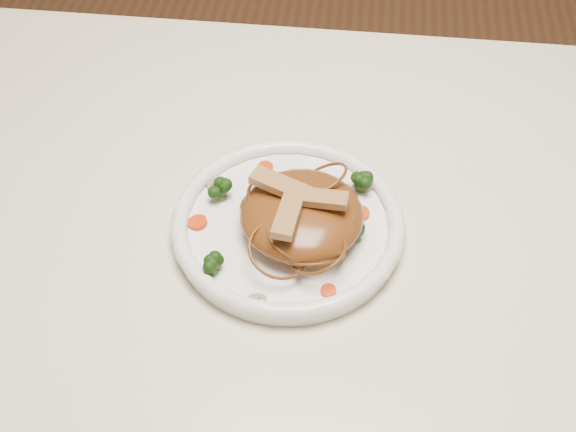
# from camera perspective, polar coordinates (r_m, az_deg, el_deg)

# --- Properties ---
(table) EXTENTS (1.20, 0.80, 0.75)m
(table) POSITION_cam_1_polar(r_m,az_deg,el_deg) (0.98, 3.78, -4.45)
(table) COLOR beige
(table) RESTS_ON ground
(plate) EXTENTS (0.36, 0.36, 0.02)m
(plate) POSITION_cam_1_polar(r_m,az_deg,el_deg) (0.89, 0.00, -0.94)
(plate) COLOR white
(plate) RESTS_ON table
(noodle_mound) EXTENTS (0.17, 0.17, 0.05)m
(noodle_mound) POSITION_cam_1_polar(r_m,az_deg,el_deg) (0.86, 1.05, 0.10)
(noodle_mound) COLOR brown
(noodle_mound) RESTS_ON plate
(chicken_a) EXTENTS (0.07, 0.03, 0.01)m
(chicken_a) POSITION_cam_1_polar(r_m,az_deg,el_deg) (0.83, 2.25, 1.36)
(chicken_a) COLOR tan
(chicken_a) RESTS_ON noodle_mound
(chicken_b) EXTENTS (0.08, 0.05, 0.01)m
(chicken_b) POSITION_cam_1_polar(r_m,az_deg,el_deg) (0.85, -0.54, 2.35)
(chicken_b) COLOR tan
(chicken_b) RESTS_ON noodle_mound
(chicken_c) EXTENTS (0.03, 0.07, 0.01)m
(chicken_c) POSITION_cam_1_polar(r_m,az_deg,el_deg) (0.82, 0.06, 0.23)
(chicken_c) COLOR tan
(chicken_c) RESTS_ON noodle_mound
(broccoli_0) EXTENTS (0.03, 0.03, 0.03)m
(broccoli_0) POSITION_cam_1_polar(r_m,az_deg,el_deg) (0.91, 5.66, 2.68)
(broccoli_0) COLOR #13350B
(broccoli_0) RESTS_ON plate
(broccoli_1) EXTENTS (0.04, 0.04, 0.03)m
(broccoli_1) POSITION_cam_1_polar(r_m,az_deg,el_deg) (0.90, -5.18, 2.08)
(broccoli_1) COLOR #13350B
(broccoli_1) RESTS_ON plate
(broccoli_2) EXTENTS (0.03, 0.03, 0.03)m
(broccoli_2) POSITION_cam_1_polar(r_m,az_deg,el_deg) (0.83, -5.79, -3.69)
(broccoli_2) COLOR #13350B
(broccoli_2) RESTS_ON plate
(broccoli_3) EXTENTS (0.03, 0.03, 0.03)m
(broccoli_3) POSITION_cam_1_polar(r_m,az_deg,el_deg) (0.86, 5.20, -1.11)
(broccoli_3) COLOR #13350B
(broccoli_3) RESTS_ON plate
(carrot_0) EXTENTS (0.02, 0.02, 0.00)m
(carrot_0) POSITION_cam_1_polar(r_m,az_deg,el_deg) (0.92, 2.83, 2.26)
(carrot_0) COLOR #E63A08
(carrot_0) RESTS_ON plate
(carrot_1) EXTENTS (0.03, 0.03, 0.00)m
(carrot_1) POSITION_cam_1_polar(r_m,az_deg,el_deg) (0.89, -6.89, -0.48)
(carrot_1) COLOR #E63A08
(carrot_1) RESTS_ON plate
(carrot_2) EXTENTS (0.02, 0.02, 0.00)m
(carrot_2) POSITION_cam_1_polar(r_m,az_deg,el_deg) (0.89, 5.57, 0.20)
(carrot_2) COLOR #E63A08
(carrot_2) RESTS_ON plate
(carrot_3) EXTENTS (0.02, 0.02, 0.00)m
(carrot_3) POSITION_cam_1_polar(r_m,az_deg,el_deg) (0.94, -1.72, 3.73)
(carrot_3) COLOR #E63A08
(carrot_3) RESTS_ON plate
(carrot_4) EXTENTS (0.02, 0.02, 0.00)m
(carrot_4) POSITION_cam_1_polar(r_m,az_deg,el_deg) (0.82, 3.09, -5.70)
(carrot_4) COLOR #E63A08
(carrot_4) RESTS_ON plate
(mushroom_0) EXTENTS (0.02, 0.02, 0.01)m
(mushroom_0) POSITION_cam_1_polar(r_m,az_deg,el_deg) (0.81, -2.38, -6.41)
(mushroom_0) COLOR tan
(mushroom_0) RESTS_ON plate
(mushroom_1) EXTENTS (0.03, 0.03, 0.01)m
(mushroom_1) POSITION_cam_1_polar(r_m,az_deg,el_deg) (0.93, 6.15, 2.40)
(mushroom_1) COLOR tan
(mushroom_1) RESTS_ON plate
(mushroom_2) EXTENTS (0.03, 0.03, 0.01)m
(mushroom_2) POSITION_cam_1_polar(r_m,az_deg,el_deg) (0.92, -5.55, 2.25)
(mushroom_2) COLOR tan
(mushroom_2) RESTS_ON plate
(mushroom_3) EXTENTS (0.03, 0.03, 0.01)m
(mushroom_3) POSITION_cam_1_polar(r_m,az_deg,el_deg) (0.93, 5.57, 2.93)
(mushroom_3) COLOR tan
(mushroom_3) RESTS_ON plate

